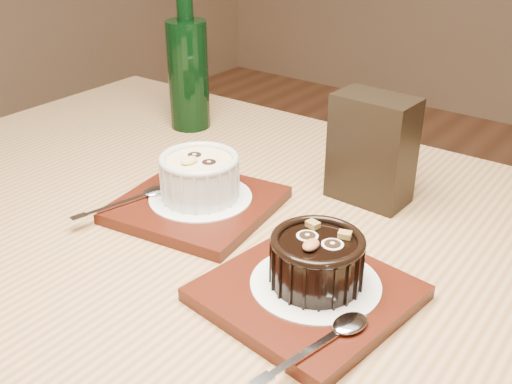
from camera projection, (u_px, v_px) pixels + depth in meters
table at (244, 305)px, 0.73m from camera, size 1.22×0.83×0.75m
tray_left at (197, 205)px, 0.76m from camera, size 0.21×0.21×0.01m
doily_left at (201, 197)px, 0.76m from camera, size 0.13×0.13×0.00m
ramekin_white at (200, 175)px, 0.74m from camera, size 0.10×0.10×0.06m
spoon_left at (131, 199)px, 0.75m from camera, size 0.06×0.14×0.01m
tray_right at (307, 294)px, 0.59m from camera, size 0.20×0.20×0.01m
doily_right at (315, 283)px, 0.59m from camera, size 0.13×0.13×0.00m
ramekin_dark at (317, 258)px, 0.58m from camera, size 0.09×0.09×0.06m
spoon_right at (323, 341)px, 0.51m from camera, size 0.05×0.14×0.01m
condiment_stand at (372, 149)px, 0.76m from camera, size 0.10×0.06×0.14m
green_bottle at (188, 71)px, 0.98m from camera, size 0.07×0.07×0.25m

